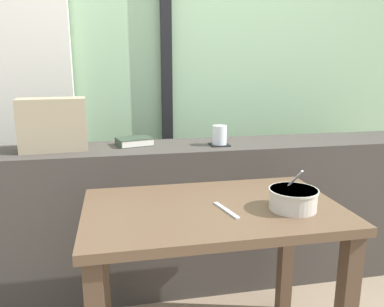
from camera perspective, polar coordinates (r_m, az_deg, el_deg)
name	(u,v)px	position (r m, az deg, el deg)	size (l,w,h in m)	color
outdoor_backdrop	(161,37)	(2.68, -4.67, 16.90)	(4.80, 0.08, 2.80)	#9EC699
curtain_left_panel	(24,60)	(2.61, -23.80, 12.65)	(0.56, 0.06, 2.50)	silver
window_divider_post	(166,52)	(2.60, -3.84, 14.81)	(0.07, 0.05, 2.60)	black
dark_console_ledge	(179,216)	(2.15, -1.97, -9.29)	(2.80, 0.36, 0.81)	#423D38
breakfast_table	(212,237)	(1.53, 3.05, -12.32)	(0.98, 0.60, 0.70)	brown
coaster_square	(219,145)	(2.04, 4.10, 1.31)	(0.10, 0.10, 0.01)	black
juice_glass	(219,136)	(2.03, 4.12, 2.68)	(0.08, 0.08, 0.10)	white
closed_book	(134,141)	(2.06, -8.62, 1.80)	(0.21, 0.17, 0.04)	#334233
throw_pillow	(53,125)	(2.01, -20.01, 4.06)	(0.32, 0.14, 0.26)	tan
soup_bowl	(293,199)	(1.48, 14.82, -6.57)	(0.18, 0.18, 0.16)	beige
fork_utensil	(226,210)	(1.43, 5.12, -8.40)	(0.02, 0.17, 0.01)	silver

